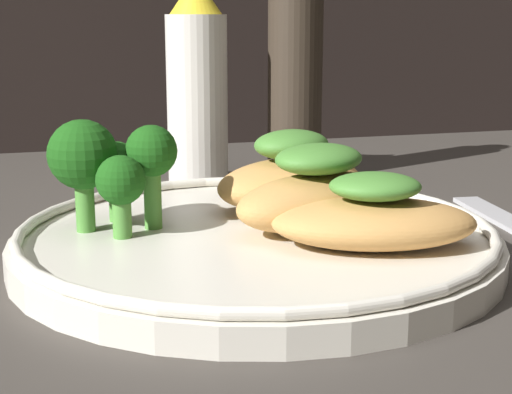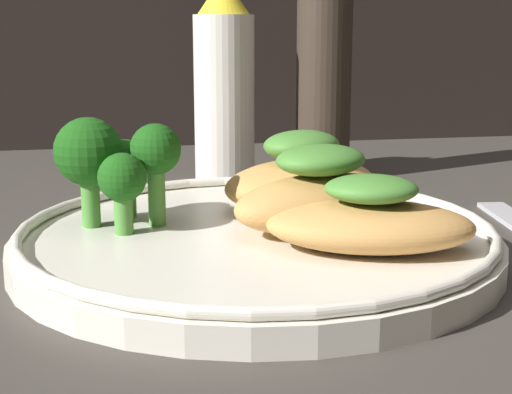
% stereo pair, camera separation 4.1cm
% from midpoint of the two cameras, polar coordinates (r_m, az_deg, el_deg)
% --- Properties ---
extents(ground_plane, '(1.80, 1.80, 0.01)m').
position_cam_midpoint_polar(ground_plane, '(0.42, 2.80, -5.20)').
color(ground_plane, '#3D3833').
extents(plate, '(0.26, 0.26, 0.02)m').
position_cam_midpoint_polar(plate, '(0.42, 2.82, -3.26)').
color(plate, silver).
rests_on(plate, ground_plane).
extents(grilled_meat_front, '(0.11, 0.08, 0.04)m').
position_cam_midpoint_polar(grilled_meat_front, '(0.39, 11.31, -1.78)').
color(grilled_meat_front, tan).
rests_on(grilled_meat_front, plate).
extents(grilled_meat_middle, '(0.11, 0.08, 0.05)m').
position_cam_midpoint_polar(grilled_meat_middle, '(0.42, 7.32, 0.19)').
color(grilled_meat_middle, tan).
rests_on(grilled_meat_middle, plate).
extents(grilled_meat_back, '(0.11, 0.09, 0.05)m').
position_cam_midpoint_polar(grilled_meat_back, '(0.47, 5.83, 1.33)').
color(grilled_meat_back, tan).
rests_on(grilled_meat_back, plate).
extents(broccoli_bunch, '(0.07, 0.06, 0.06)m').
position_cam_midpoint_polar(broccoli_bunch, '(0.43, -7.59, 2.60)').
color(broccoli_bunch, '#4C8E38').
rests_on(broccoli_bunch, plate).
extents(sauce_bottle, '(0.05, 0.05, 0.16)m').
position_cam_midpoint_polar(sauce_bottle, '(0.60, -0.37, 8.07)').
color(sauce_bottle, white).
rests_on(sauce_bottle, ground_plane).
extents(pepper_grinder, '(0.04, 0.04, 0.19)m').
position_cam_midpoint_polar(pepper_grinder, '(0.62, 6.90, 9.49)').
color(pepper_grinder, '#382D23').
rests_on(pepper_grinder, ground_plane).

